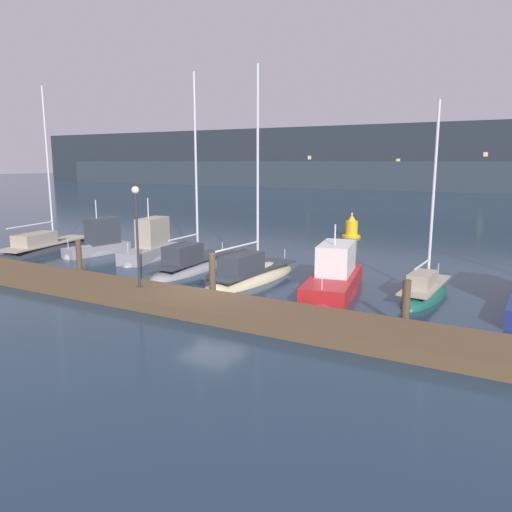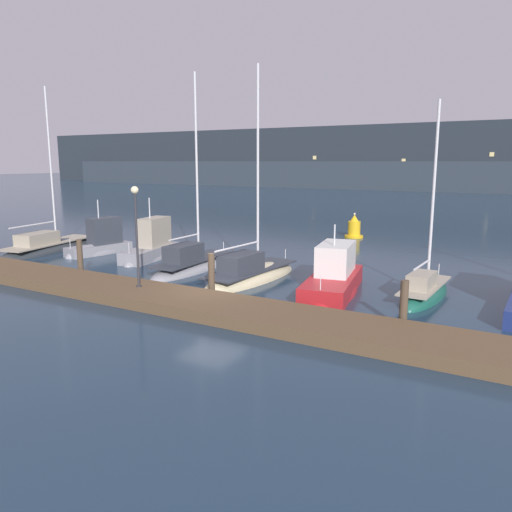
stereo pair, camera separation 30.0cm
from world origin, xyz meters
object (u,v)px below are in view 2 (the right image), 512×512
(motorboat_berth_3, at_px, (151,251))
(sailboat_berth_5, at_px, (250,277))
(motorboat_berth_6, at_px, (333,285))
(sailboat_berth_4, at_px, (192,266))
(sailboat_berth_1, at_px, (49,249))
(dock_lamppost, at_px, (136,221))
(motorboat_berth_2, at_px, (100,248))
(sailboat_berth_7, at_px, (424,294))
(channel_buoy, at_px, (354,228))

(motorboat_berth_3, relative_size, sailboat_berth_5, 0.49)
(motorboat_berth_3, distance_m, motorboat_berth_6, 12.42)
(sailboat_berth_5, bearing_deg, sailboat_berth_4, 173.27)
(sailboat_berth_1, distance_m, dock_lamppost, 14.39)
(motorboat_berth_3, bearing_deg, motorboat_berth_6, -8.94)
(motorboat_berth_3, bearing_deg, motorboat_berth_2, -175.11)
(sailboat_berth_7, bearing_deg, sailboat_berth_1, -178.64)
(motorboat_berth_2, height_order, channel_buoy, motorboat_berth_2)
(sailboat_berth_4, height_order, motorboat_berth_6, sailboat_berth_4)
(motorboat_berth_6, bearing_deg, dock_lamppost, -145.23)
(sailboat_berth_5, bearing_deg, sailboat_berth_1, 178.34)
(sailboat_berth_1, xyz_separation_m, motorboat_berth_2, (3.71, 0.98, 0.22))
(sailboat_berth_1, xyz_separation_m, motorboat_berth_6, (19.89, -0.62, 0.21))
(motorboat_berth_2, relative_size, motorboat_berth_3, 0.89)
(sailboat_berth_1, relative_size, motorboat_berth_3, 2.05)
(channel_buoy, bearing_deg, motorboat_berth_2, -128.54)
(sailboat_berth_1, bearing_deg, motorboat_berth_3, 9.76)
(motorboat_berth_3, relative_size, sailboat_berth_4, 0.50)
(sailboat_berth_1, distance_m, motorboat_berth_2, 3.84)
(motorboat_berth_6, height_order, sailboat_berth_7, sailboat_berth_7)
(sailboat_berth_5, height_order, dock_lamppost, sailboat_berth_5)
(motorboat_berth_6, distance_m, sailboat_berth_7, 3.87)
(sailboat_berth_1, relative_size, sailboat_berth_4, 1.02)
(motorboat_berth_2, xyz_separation_m, motorboat_berth_3, (3.91, 0.33, 0.10))
(sailboat_berth_1, height_order, motorboat_berth_3, sailboat_berth_1)
(channel_buoy, bearing_deg, motorboat_berth_3, -118.34)
(sailboat_berth_5, relative_size, sailboat_berth_7, 1.23)
(motorboat_berth_6, relative_size, channel_buoy, 3.47)
(motorboat_berth_2, bearing_deg, sailboat_berth_5, -6.88)
(sailboat_berth_4, xyz_separation_m, sailboat_berth_5, (3.91, -0.46, -0.04))
(sailboat_berth_4, bearing_deg, motorboat_berth_6, -4.35)
(motorboat_berth_2, xyz_separation_m, dock_lamppost, (9.24, -6.41, 2.92))
(sailboat_berth_5, xyz_separation_m, channel_buoy, (-0.28, 15.93, 0.53))
(motorboat_berth_3, relative_size, sailboat_berth_7, 0.61)
(dock_lamppost, bearing_deg, motorboat_berth_6, 34.77)
(sailboat_berth_5, xyz_separation_m, dock_lamppost, (-2.59, -4.98, 3.13))
(dock_lamppost, bearing_deg, motorboat_berth_3, 128.31)
(sailboat_berth_7, bearing_deg, dock_lamppost, -150.55)
(sailboat_berth_4, bearing_deg, sailboat_berth_5, -6.73)
(sailboat_berth_1, height_order, channel_buoy, sailboat_berth_1)
(sailboat_berth_4, relative_size, motorboat_berth_6, 1.66)
(motorboat_berth_2, height_order, motorboat_berth_3, motorboat_berth_3)
(sailboat_berth_4, bearing_deg, dock_lamppost, -76.34)
(motorboat_berth_6, bearing_deg, motorboat_berth_3, 171.06)
(motorboat_berth_2, height_order, sailboat_berth_4, sailboat_berth_4)
(motorboat_berth_2, relative_size, dock_lamppost, 1.12)
(motorboat_berth_3, xyz_separation_m, dock_lamppost, (5.33, -6.75, 2.82))
(dock_lamppost, bearing_deg, sailboat_berth_1, 157.24)
(sailboat_berth_1, distance_m, sailboat_berth_7, 23.58)
(motorboat_berth_2, relative_size, motorboat_berth_6, 0.74)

